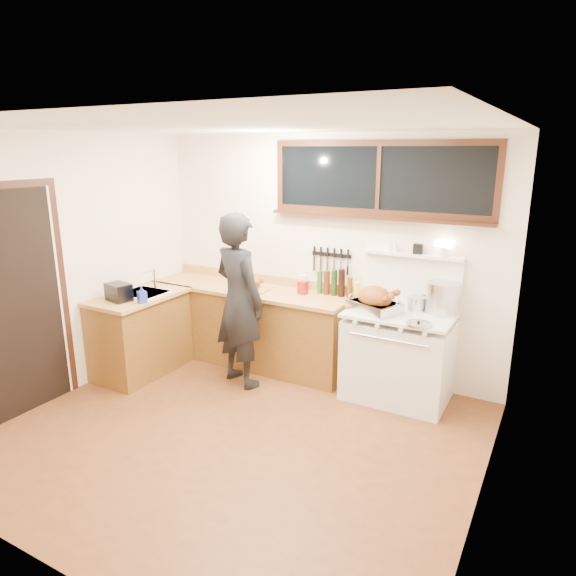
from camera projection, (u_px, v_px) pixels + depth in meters
The scene contains 20 objects.
ground_plane at pixel (236, 437), 4.50m from camera, with size 4.00×3.50×0.02m, color brown.
room_shell at pixel (231, 251), 4.07m from camera, with size 4.10×3.60×2.65m.
counter_back at pixel (249, 324), 5.98m from camera, with size 2.44×0.64×1.00m.
counter_left at pixel (141, 333), 5.70m from camera, with size 0.64×1.09×0.90m.
sink_unit at pixel (144, 298), 5.65m from camera, with size 0.50×0.45×0.37m.
vintage_stove at pixel (399, 353), 5.10m from camera, with size 1.02×0.74×1.58m.
back_window at pixel (378, 187), 5.13m from camera, with size 2.32×0.13×0.77m.
left_doorway at pixel (18, 302), 4.68m from camera, with size 0.02×1.04×2.17m.
knife_strip at pixel (331, 256), 5.57m from camera, with size 0.46×0.03×0.28m.
man at pixel (239, 301), 5.31m from camera, with size 0.77×0.63×1.83m.
soap_bottle at pixel (142, 294), 5.26m from camera, with size 0.11×0.11×0.18m.
toaster at pixel (119, 292), 5.34m from camera, with size 0.29×0.23×0.18m.
cutting_board at pixel (251, 285), 5.78m from camera, with size 0.47×0.38×0.14m.
roast_turkey at pixel (375, 301), 4.98m from camera, with size 0.56×0.50×0.25m.
stockpot at pixel (442, 298), 4.93m from camera, with size 0.39×0.39×0.30m.
saucepan at pixel (416, 303), 5.03m from camera, with size 0.23×0.31×0.13m.
pot_lid at pixel (418, 324), 4.61m from camera, with size 0.30×0.30×0.04m.
coffee_tin at pixel (303, 288), 5.59m from camera, with size 0.10×0.09×0.14m.
pitcher at pixel (303, 283), 5.74m from camera, with size 0.12×0.12×0.17m.
bottle_cluster at pixel (336, 284), 5.51m from camera, with size 0.49×0.07×0.30m.
Camera 1 is at (2.33, -3.28, 2.44)m, focal length 32.00 mm.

